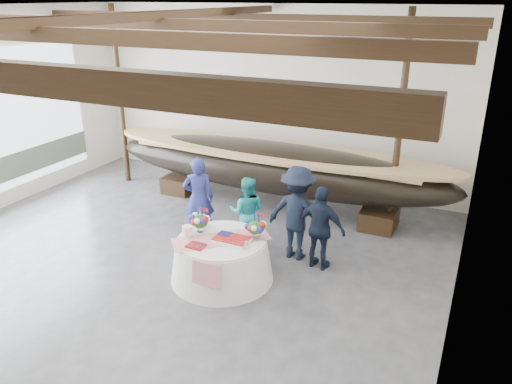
% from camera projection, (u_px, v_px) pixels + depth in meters
% --- Properties ---
extents(floor, '(10.00, 12.00, 0.01)m').
position_uv_depth(floor, '(126.00, 294.00, 8.40)').
color(floor, '#3D3D42').
rests_on(floor, ground).
extents(wall_back, '(10.00, 0.02, 4.50)m').
position_uv_depth(wall_back, '(270.00, 98.00, 12.61)').
color(wall_back, silver).
rests_on(wall_back, ground).
extents(wall_right, '(0.02, 12.00, 4.50)m').
position_uv_depth(wall_right, '(463.00, 229.00, 5.59)').
color(wall_right, silver).
rests_on(wall_right, ground).
extents(ceiling, '(10.00, 12.00, 0.01)m').
position_uv_depth(ceiling, '(93.00, 10.00, 6.74)').
color(ceiling, white).
rests_on(ceiling, wall_back).
extents(pavilion_structure, '(9.80, 11.76, 4.50)m').
position_uv_depth(pavilion_structure, '(133.00, 43.00, 7.58)').
color(pavilion_structure, black).
rests_on(pavilion_structure, ground).
extents(longboat_display, '(8.39, 1.68, 1.57)m').
position_uv_depth(longboat_display, '(273.00, 167.00, 11.47)').
color(longboat_display, black).
rests_on(longboat_display, ground).
extents(banquet_table, '(1.81, 1.81, 0.78)m').
position_uv_depth(banquet_table, '(222.00, 259.00, 8.72)').
color(banquet_table, silver).
rests_on(banquet_table, ground).
extents(tabletop_items, '(1.60, 1.54, 0.40)m').
position_uv_depth(tabletop_items, '(224.00, 228.00, 8.64)').
color(tabletop_items, red).
rests_on(tabletop_items, banquet_table).
extents(guest_woman_blue, '(0.75, 0.67, 1.71)m').
position_uv_depth(guest_woman_blue, '(199.00, 198.00, 10.09)').
color(guest_woman_blue, navy).
rests_on(guest_woman_blue, ground).
extents(guest_woman_teal, '(0.84, 0.74, 1.45)m').
position_uv_depth(guest_woman_teal, '(247.00, 212.00, 9.77)').
color(guest_woman_teal, teal).
rests_on(guest_woman_teal, ground).
extents(guest_man_left, '(1.21, 0.74, 1.82)m').
position_uv_depth(guest_man_left, '(297.00, 213.00, 9.27)').
color(guest_man_left, black).
rests_on(guest_man_left, ground).
extents(guest_man_right, '(0.98, 0.51, 1.59)m').
position_uv_depth(guest_man_right, '(321.00, 228.00, 8.93)').
color(guest_man_right, black).
rests_on(guest_man_right, ground).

